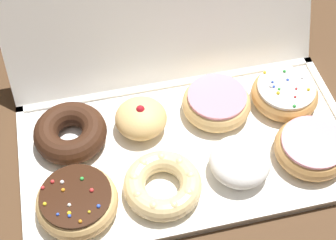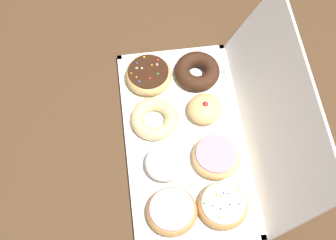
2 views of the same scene
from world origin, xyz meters
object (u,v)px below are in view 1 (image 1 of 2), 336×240
Objects in this scene: sprinkle_donut_0 at (77,201)px; pink_frosted_donut_3 at (311,148)px; powdered_filled_donut_2 at (240,162)px; cruller_donut_1 at (163,185)px; chocolate_cake_ring_donut_4 at (70,133)px; pink_frosted_donut_6 at (216,103)px; donut_box at (189,150)px; sprinkle_donut_7 at (285,93)px; jelly_filled_donut_5 at (141,118)px.

sprinkle_donut_0 reaches higher than pink_frosted_donut_3.
powdered_filled_donut_2 reaches higher than pink_frosted_donut_3.
powdered_filled_donut_2 reaches higher than cruller_donut_1.
chocolate_cake_ring_donut_4 is 0.24m from pink_frosted_donut_6.
cruller_donut_1 is at bearing -175.42° from powdered_filled_donut_2.
chocolate_cake_ring_donut_4 is (-0.18, 0.06, 0.02)m from donut_box.
cruller_donut_1 is at bearing -45.43° from chocolate_cake_ring_donut_4.
pink_frosted_donut_3 is at bearing -45.59° from pink_frosted_donut_6.
pink_frosted_donut_6 is 1.01× the size of sprinkle_donut_7.
sprinkle_donut_0 is at bearing -178.19° from pink_frosted_donut_3.
jelly_filled_donut_5 is (-0.06, 0.06, 0.03)m from donut_box.
pink_frosted_donut_6 reaches higher than cruller_donut_1.
donut_box is 4.55× the size of chocolate_cake_ring_donut_4.
jelly_filled_donut_5 reaches higher than cruller_donut_1.
pink_frosted_donut_3 is at bearing -24.82° from jelly_filled_donut_5.
sprinkle_donut_7 reaches higher than chocolate_cake_ring_donut_4.
donut_box is at bearing -134.35° from pink_frosted_donut_6.
sprinkle_donut_7 is at bearing 89.64° from pink_frosted_donut_3.
powdered_filled_donut_2 is at bearing -41.52° from jelly_filled_donut_5.
powdered_filled_donut_2 is (0.06, -0.06, 0.03)m from donut_box.
donut_box is at bearing 162.82° from pink_frosted_donut_3.
sprinkle_donut_7 is (0.36, 0.12, -0.00)m from sprinkle_donut_0.
sprinkle_donut_0 is 1.04× the size of pink_frosted_donut_3.
pink_frosted_donut_6 is at bearing 177.29° from sprinkle_donut_7.
sprinkle_donut_0 is 1.41× the size of jelly_filled_donut_5.
pink_frosted_donut_6 is (0.13, 0.01, -0.00)m from jelly_filled_donut_5.
pink_frosted_donut_3 is 0.27m from jelly_filled_donut_5.
donut_box is at bearing -162.06° from sprinkle_donut_7.
cruller_donut_1 is 0.26m from sprinkle_donut_7.
sprinkle_donut_0 is at bearing -151.91° from pink_frosted_donut_6.
jelly_filled_donut_5 is at bearing 0.26° from chocolate_cake_ring_donut_4.
jelly_filled_donut_5 reaches higher than donut_box.
powdered_filled_donut_2 is 0.83× the size of sprinkle_donut_7.
pink_frosted_donut_6 reaches higher than donut_box.
sprinkle_donut_7 is at bearing 19.05° from sprinkle_donut_0.
cruller_donut_1 is 1.39× the size of jelly_filled_donut_5.
sprinkle_donut_0 is 0.17m from jelly_filled_donut_5.
pink_frosted_donut_3 reaches higher than cruller_donut_1.
cruller_donut_1 is 1.02× the size of pink_frosted_donut_6.
sprinkle_donut_0 is 0.24m from powdered_filled_donut_2.
pink_frosted_donut_6 is at bearing 134.41° from pink_frosted_donut_3.
pink_frosted_donut_3 is at bearing 0.54° from powdered_filled_donut_2.
pink_frosted_donut_3 is at bearing 1.81° from sprinkle_donut_0.
pink_frosted_donut_6 is at bearing 47.35° from cruller_donut_1.
powdered_filled_donut_2 is 0.17m from jelly_filled_donut_5.
powdered_filled_donut_2 reaches higher than pink_frosted_donut_6.
cruller_donut_1 is 1.25× the size of powdered_filled_donut_2.
pink_frosted_donut_6 is at bearing 90.62° from powdered_filled_donut_2.
chocolate_cake_ring_donut_4 is 0.11m from jelly_filled_donut_5.
powdered_filled_donut_2 is 0.11m from pink_frosted_donut_3.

